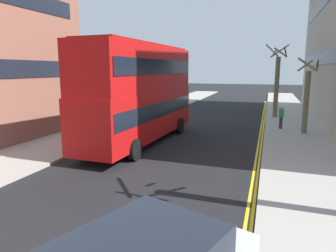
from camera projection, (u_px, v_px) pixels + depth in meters
sidewalk_right at (301, 148)px, 16.67m from camera, size 4.00×80.00×0.14m
sidewalk_left at (93, 132)px, 20.66m from camera, size 4.00×80.00×0.14m
kerb_line_outer at (260, 155)px, 15.46m from camera, size 0.10×56.00×0.01m
kerb_line_inner at (257, 155)px, 15.51m from camera, size 0.10×56.00×0.01m
double_decker_bus_away at (141, 91)px, 17.53m from camera, size 3.12×10.89×5.64m
pedestrian_far at (281, 117)px, 21.48m from camera, size 0.34×0.22×1.62m
street_tree_mid at (277, 83)px, 26.50m from camera, size 1.97×2.00×6.24m
street_tree_far at (306, 99)px, 19.77m from camera, size 1.32×1.47×4.86m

